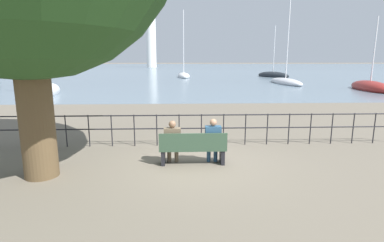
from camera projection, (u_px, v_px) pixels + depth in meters
The scene contains 12 objects.
ground_plane at pixel (193, 163), 8.21m from camera, with size 1000.00×1000.00×0.00m, color #706656.
harbor_water at pixel (180, 66), 166.64m from camera, with size 600.00×300.00×0.01m.
park_bench at pixel (193, 149), 8.07m from camera, with size 1.81×0.45×0.90m.
seated_person_left at pixel (173, 140), 8.07m from camera, with size 0.45×0.35×1.21m.
seated_person_right at pixel (213, 139), 8.11m from camera, with size 0.43×0.35×1.25m.
promenade_railing at pixel (190, 125), 9.86m from camera, with size 14.03×0.04×1.05m.
sailboat_0 at pixel (273, 75), 52.74m from camera, with size 5.14×8.14×9.22m.
sailboat_1 at pixel (45, 91), 24.35m from camera, with size 2.49×6.83×9.15m.
sailboat_2 at pixel (285, 82), 36.83m from camera, with size 2.32×8.96×10.98m.
sailboat_4 at pixel (370, 87), 28.93m from camera, with size 3.53×7.84×7.24m.
sailboat_5 at pixel (184, 76), 51.43m from camera, with size 2.48×7.96×11.44m.
harbor_lighthouse at pixel (151, 38), 133.91m from camera, with size 4.35×4.35×27.78m.
Camera 1 is at (-0.35, -7.82, 2.76)m, focal length 28.00 mm.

